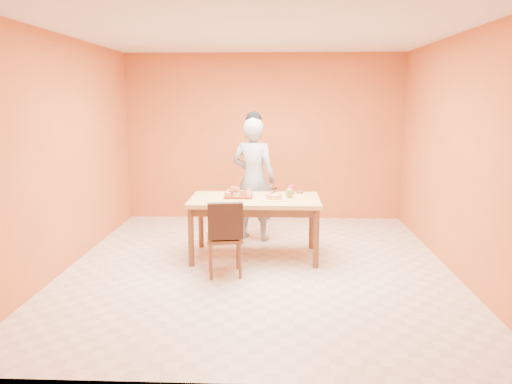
{
  "coord_description": "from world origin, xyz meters",
  "views": [
    {
      "loc": [
        0.21,
        -5.69,
        1.97
      ],
      "look_at": [
        -0.04,
        0.3,
        0.85
      ],
      "focal_mm": 35.0,
      "sensor_mm": 36.0,
      "label": 1
    }
  ],
  "objects_px": {
    "egg_ornament": "(289,193)",
    "person": "(254,179)",
    "checker_tin": "(300,192)",
    "dining_table": "(255,205)",
    "pastry_platter": "(239,196)",
    "magenta_glass": "(291,189)",
    "sponge_cake": "(274,197)",
    "dining_chair": "(224,236)",
    "red_dinner_plate": "(242,194)"
  },
  "relations": [
    {
      "from": "sponge_cake",
      "to": "checker_tin",
      "type": "distance_m",
      "value": 0.56
    },
    {
      "from": "dining_table",
      "to": "pastry_platter",
      "type": "xyz_separation_m",
      "value": [
        -0.21,
        0.08,
        0.1
      ]
    },
    {
      "from": "person",
      "to": "magenta_glass",
      "type": "distance_m",
      "value": 0.72
    },
    {
      "from": "egg_ornament",
      "to": "person",
      "type": "bearing_deg",
      "value": 141.15
    },
    {
      "from": "pastry_platter",
      "to": "checker_tin",
      "type": "xyz_separation_m",
      "value": [
        0.78,
        0.26,
        0.0
      ]
    },
    {
      "from": "dining_chair",
      "to": "red_dinner_plate",
      "type": "relative_size",
      "value": 3.38
    },
    {
      "from": "dining_chair",
      "to": "magenta_glass",
      "type": "bearing_deg",
      "value": 42.87
    },
    {
      "from": "red_dinner_plate",
      "to": "person",
      "type": "bearing_deg",
      "value": 77.91
    },
    {
      "from": "dining_table",
      "to": "checker_tin",
      "type": "relative_size",
      "value": 16.68
    },
    {
      "from": "person",
      "to": "checker_tin",
      "type": "height_order",
      "value": "person"
    },
    {
      "from": "person",
      "to": "egg_ornament",
      "type": "height_order",
      "value": "person"
    },
    {
      "from": "dining_table",
      "to": "sponge_cake",
      "type": "bearing_deg",
      "value": -22.32
    },
    {
      "from": "egg_ornament",
      "to": "magenta_glass",
      "type": "height_order",
      "value": "egg_ornament"
    },
    {
      "from": "magenta_glass",
      "to": "checker_tin",
      "type": "bearing_deg",
      "value": 13.11
    },
    {
      "from": "sponge_cake",
      "to": "magenta_glass",
      "type": "height_order",
      "value": "magenta_glass"
    },
    {
      "from": "person",
      "to": "sponge_cake",
      "type": "bearing_deg",
      "value": 126.46
    },
    {
      "from": "person",
      "to": "red_dinner_plate",
      "type": "distance_m",
      "value": 0.61
    },
    {
      "from": "red_dinner_plate",
      "to": "checker_tin",
      "type": "distance_m",
      "value": 0.76
    },
    {
      "from": "pastry_platter",
      "to": "egg_ornament",
      "type": "height_order",
      "value": "egg_ornament"
    },
    {
      "from": "red_dinner_plate",
      "to": "checker_tin",
      "type": "bearing_deg",
      "value": 8.11
    },
    {
      "from": "dining_chair",
      "to": "magenta_glass",
      "type": "relative_size",
      "value": 8.01
    },
    {
      "from": "egg_ornament",
      "to": "dining_chair",
      "type": "bearing_deg",
      "value": -116.49
    },
    {
      "from": "magenta_glass",
      "to": "dining_table",
      "type": "bearing_deg",
      "value": -145.3
    },
    {
      "from": "pastry_platter",
      "to": "red_dinner_plate",
      "type": "xyz_separation_m",
      "value": [
        0.03,
        0.15,
        -0.0
      ]
    },
    {
      "from": "pastry_platter",
      "to": "sponge_cake",
      "type": "relative_size",
      "value": 1.76
    },
    {
      "from": "dining_table",
      "to": "checker_tin",
      "type": "height_order",
      "value": "checker_tin"
    },
    {
      "from": "dining_table",
      "to": "dining_chair",
      "type": "bearing_deg",
      "value": -114.82
    },
    {
      "from": "dining_table",
      "to": "magenta_glass",
      "type": "height_order",
      "value": "magenta_glass"
    },
    {
      "from": "pastry_platter",
      "to": "magenta_glass",
      "type": "relative_size",
      "value": 3.21
    },
    {
      "from": "sponge_cake",
      "to": "egg_ornament",
      "type": "height_order",
      "value": "egg_ornament"
    },
    {
      "from": "red_dinner_plate",
      "to": "sponge_cake",
      "type": "relative_size",
      "value": 1.3
    },
    {
      "from": "magenta_glass",
      "to": "checker_tin",
      "type": "height_order",
      "value": "magenta_glass"
    },
    {
      "from": "dining_chair",
      "to": "checker_tin",
      "type": "height_order",
      "value": "dining_chair"
    },
    {
      "from": "dining_chair",
      "to": "sponge_cake",
      "type": "xyz_separation_m",
      "value": [
        0.55,
        0.58,
        0.34
      ]
    },
    {
      "from": "magenta_glass",
      "to": "person",
      "type": "bearing_deg",
      "value": 135.45
    },
    {
      "from": "pastry_platter",
      "to": "egg_ornament",
      "type": "relative_size",
      "value": 2.88
    },
    {
      "from": "dining_chair",
      "to": "person",
      "type": "xyz_separation_m",
      "value": [
        0.26,
        1.5,
        0.41
      ]
    },
    {
      "from": "pastry_platter",
      "to": "dining_table",
      "type": "bearing_deg",
      "value": -22.06
    },
    {
      "from": "dining_chair",
      "to": "red_dinner_plate",
      "type": "distance_m",
      "value": 0.98
    },
    {
      "from": "dining_chair",
      "to": "person",
      "type": "relative_size",
      "value": 0.51
    },
    {
      "from": "dining_table",
      "to": "magenta_glass",
      "type": "xyz_separation_m",
      "value": [
        0.46,
        0.32,
        0.15
      ]
    },
    {
      "from": "dining_table",
      "to": "dining_chair",
      "type": "relative_size",
      "value": 1.83
    },
    {
      "from": "sponge_cake",
      "to": "checker_tin",
      "type": "bearing_deg",
      "value": 53.0
    },
    {
      "from": "pastry_platter",
      "to": "magenta_glass",
      "type": "bearing_deg",
      "value": 19.34
    },
    {
      "from": "dining_chair",
      "to": "pastry_platter",
      "type": "distance_m",
      "value": 0.83
    },
    {
      "from": "egg_ornament",
      "to": "magenta_glass",
      "type": "relative_size",
      "value": 1.11
    },
    {
      "from": "egg_ornament",
      "to": "checker_tin",
      "type": "relative_size",
      "value": 1.27
    },
    {
      "from": "pastry_platter",
      "to": "egg_ornament",
      "type": "distance_m",
      "value": 0.64
    },
    {
      "from": "red_dinner_plate",
      "to": "magenta_glass",
      "type": "bearing_deg",
      "value": 7.24
    },
    {
      "from": "checker_tin",
      "to": "dining_table",
      "type": "bearing_deg",
      "value": -148.88
    }
  ]
}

